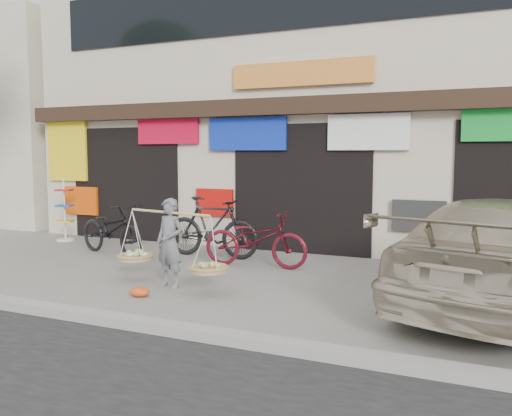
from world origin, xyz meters
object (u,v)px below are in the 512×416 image
at_px(bike_0, 112,229).
at_px(bike_1, 212,227).
at_px(display_rack, 65,216).
at_px(bike_2, 256,239).
at_px(street_vendor, 170,247).

bearing_deg(bike_0, bike_1, -54.54).
height_order(bike_0, display_rack, display_rack).
bearing_deg(bike_2, display_rack, 75.22).
relative_size(bike_1, bike_2, 1.03).
bearing_deg(bike_2, street_vendor, 157.11).
xyz_separation_m(street_vendor, bike_0, (-2.56, 1.78, -0.10)).
xyz_separation_m(street_vendor, bike_1, (-0.58, 2.42, -0.02)).
bearing_deg(bike_0, display_rack, 82.51).
bearing_deg(display_rack, bike_2, -9.49).
distance_m(bike_1, bike_2, 1.29).
distance_m(street_vendor, bike_0, 3.12).
distance_m(street_vendor, bike_1, 2.49).
relative_size(bike_0, display_rack, 1.36).
relative_size(bike_2, display_rack, 1.31).
bearing_deg(bike_1, street_vendor, -166.76).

